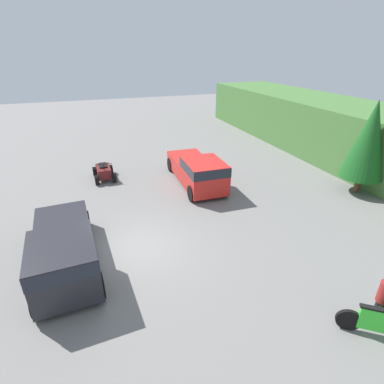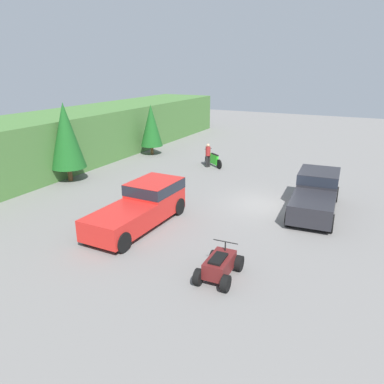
# 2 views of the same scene
# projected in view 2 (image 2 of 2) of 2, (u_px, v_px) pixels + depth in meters

# --- Properties ---
(ground_plane) EXTENTS (80.00, 80.00, 0.00)m
(ground_plane) POSITION_uv_depth(u_px,v_px,m) (266.00, 205.00, 19.85)
(ground_plane) COLOR slate
(hillside_backdrop) EXTENTS (44.00, 6.00, 3.73)m
(hillside_backdrop) POSITION_uv_depth(u_px,v_px,m) (43.00, 144.00, 25.99)
(hillside_backdrop) COLOR #477538
(hillside_backdrop) RESTS_ON ground_plane
(tree_left) EXTENTS (2.18, 2.18, 4.95)m
(tree_left) POSITION_uv_depth(u_px,v_px,m) (66.00, 136.00, 23.13)
(tree_left) COLOR brown
(tree_left) RESTS_ON ground_plane
(tree_mid_left) EXTENTS (1.79, 1.79, 4.07)m
(tree_mid_left) POSITION_uv_depth(u_px,v_px,m) (151.00, 126.00, 30.37)
(tree_mid_left) COLOR brown
(tree_mid_left) RESTS_ON ground_plane
(pickup_truck_red) EXTENTS (5.61, 2.21, 1.80)m
(pickup_truck_red) POSITION_uv_depth(u_px,v_px,m) (143.00, 204.00, 17.33)
(pickup_truck_red) COLOR red
(pickup_truck_red) RESTS_ON ground_plane
(pickup_truck_second) EXTENTS (5.49, 2.41, 1.80)m
(pickup_truck_second) POSITION_uv_depth(u_px,v_px,m) (316.00, 192.00, 19.02)
(pickup_truck_second) COLOR #232328
(pickup_truck_second) RESTS_ON ground_plane
(dirt_bike) EXTENTS (1.44, 1.91, 1.17)m
(dirt_bike) POSITION_uv_depth(u_px,v_px,m) (213.00, 160.00, 27.35)
(dirt_bike) COLOR black
(dirt_bike) RESTS_ON ground_plane
(quad_atv) EXTENTS (2.06, 1.26, 1.14)m
(quad_atv) POSITION_uv_depth(u_px,v_px,m) (220.00, 266.00, 13.00)
(quad_atv) COLOR black
(quad_atv) RESTS_ON ground_plane
(rider_person) EXTENTS (0.48, 0.48, 1.72)m
(rider_person) POSITION_uv_depth(u_px,v_px,m) (208.00, 154.00, 27.01)
(rider_person) COLOR black
(rider_person) RESTS_ON ground_plane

